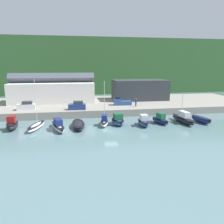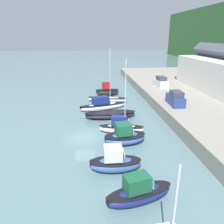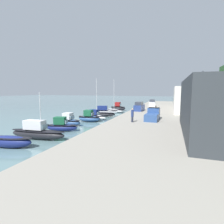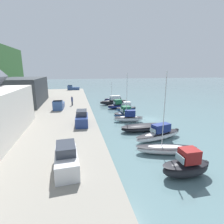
{
  "view_description": "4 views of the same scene",
  "coord_description": "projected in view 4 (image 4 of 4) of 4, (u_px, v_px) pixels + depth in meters",
  "views": [
    {
      "loc": [
        -6.52,
        -39.34,
        12.38
      ],
      "look_at": [
        1.67,
        9.07,
        1.84
      ],
      "focal_mm": 35.0,
      "sensor_mm": 36.0,
      "label": 1
    },
    {
      "loc": [
        24.23,
        0.64,
        11.73
      ],
      "look_at": [
        -4.63,
        3.94,
        1.48
      ],
      "focal_mm": 35.0,
      "sensor_mm": 36.0,
      "label": 2
    },
    {
      "loc": [
        35.29,
        21.12,
        6.68
      ],
      "look_at": [
        -3.05,
        7.9,
        1.57
      ],
      "focal_mm": 28.0,
      "sensor_mm": 36.0,
      "label": 3
    },
    {
      "loc": [
        -31.96,
        14.45,
        9.91
      ],
      "look_at": [
        1.15,
        7.58,
        1.64
      ],
      "focal_mm": 28.0,
      "sensor_mm": 36.0,
      "label": 4
    }
  ],
  "objects": [
    {
      "name": "moored_boat_0",
      "position": [
        186.0,
        166.0,
        16.45
      ],
      "size": [
        2.01,
        4.73,
        2.77
      ],
      "rotation": [
        0.0,
        0.0,
        0.01
      ],
      "color": "black",
      "rests_on": "ground_plane"
    },
    {
      "name": "moored_boat_9",
      "position": [
        113.0,
        100.0,
        54.3
      ],
      "size": [
        2.75,
        5.93,
        1.41
      ],
      "rotation": [
        0.0,
        0.0,
        0.19
      ],
      "color": "navy",
      "rests_on": "ground_plane"
    },
    {
      "name": "ground_plane",
      "position": [
        149.0,
        119.0,
        35.61
      ],
      "size": [
        320.0,
        320.0,
        0.0
      ],
      "primitive_type": "plane",
      "color": "slate"
    },
    {
      "name": "parked_car_0",
      "position": [
        66.0,
        159.0,
        14.46
      ],
      "size": [
        4.32,
        2.1,
        2.16
      ],
      "rotation": [
        0.0,
        0.0,
        1.64
      ],
      "color": "silver",
      "rests_on": "quay_promenade"
    },
    {
      "name": "moored_boat_6",
      "position": [
        126.0,
        108.0,
        41.75
      ],
      "size": [
        2.11,
        4.76,
        2.44
      ],
      "rotation": [
        0.0,
        0.0,
        -0.02
      ],
      "color": "#33568E",
      "rests_on": "ground_plane"
    },
    {
      "name": "moored_boat_3",
      "position": [
        143.0,
        127.0,
        28.87
      ],
      "size": [
        2.82,
        7.76,
        1.06
      ],
      "rotation": [
        0.0,
        0.0,
        0.05
      ],
      "color": "black",
      "rests_on": "ground_plane"
    },
    {
      "name": "yacht_club_building",
      "position": [
        23.0,
        91.0,
        42.0
      ],
      "size": [
        16.51,
        8.95,
        6.17
      ],
      "color": "#2D3338",
      "rests_on": "quay_promenade"
    },
    {
      "name": "moored_boat_4",
      "position": [
        129.0,
        117.0,
        33.83
      ],
      "size": [
        2.52,
        5.85,
        9.27
      ],
      "rotation": [
        0.0,
        0.0,
        -0.19
      ],
      "color": "white",
      "rests_on": "ground_plane"
    },
    {
      "name": "pickup_truck_1",
      "position": [
        59.0,
        105.0,
        36.82
      ],
      "size": [
        4.8,
        2.13,
        1.9
      ],
      "rotation": [
        0.0,
        0.0,
        1.53
      ],
      "color": "#2D4C84",
      "rests_on": "quay_promenade"
    },
    {
      "name": "parked_car_1",
      "position": [
        82.0,
        119.0,
        26.42
      ],
      "size": [
        4.3,
        2.04,
        2.16
      ],
      "rotation": [
        0.0,
        0.0,
        1.51
      ],
      "color": "navy",
      "rests_on": "quay_promenade"
    },
    {
      "name": "pickup_truck_0",
      "position": [
        72.0,
        88.0,
        71.46
      ],
      "size": [
        2.23,
        4.83,
        1.9
      ],
      "rotation": [
        0.0,
        0.0,
        -0.06
      ],
      "color": "#2D4C84",
      "rests_on": "quay_promenade"
    },
    {
      "name": "moored_boat_2",
      "position": [
        159.0,
        134.0,
        25.25
      ],
      "size": [
        3.82,
        8.09,
        2.29
      ],
      "rotation": [
        0.0,
        0.0,
        0.28
      ],
      "color": "white",
      "rests_on": "ground_plane"
    },
    {
      "name": "moored_boat_7",
      "position": [
        117.0,
        105.0,
        45.46
      ],
      "size": [
        2.94,
        5.52,
        2.32
      ],
      "rotation": [
        0.0,
        0.0,
        0.25
      ],
      "color": "navy",
      "rests_on": "ground_plane"
    },
    {
      "name": "moored_boat_1",
      "position": [
        166.0,
        149.0,
        20.99
      ],
      "size": [
        3.39,
        7.47,
        9.76
      ],
      "rotation": [
        0.0,
        0.0,
        -0.24
      ],
      "color": "white",
      "rests_on": "ground_plane"
    },
    {
      "name": "person_on_quay",
      "position": [
        72.0,
        101.0,
        40.56
      ],
      "size": [
        0.4,
        0.4,
        2.14
      ],
      "color": "#232838",
      "rests_on": "quay_promenade"
    },
    {
      "name": "quay_promenade",
      "position": [
        20.0,
        122.0,
        30.6
      ],
      "size": [
        91.22,
        25.73,
        1.75
      ],
      "color": "gray",
      "rests_on": "ground_plane"
    },
    {
      "name": "moored_boat_5",
      "position": [
        125.0,
        114.0,
        36.54
      ],
      "size": [
        2.96,
        4.99,
        2.48
      ],
      "rotation": [
        0.0,
        0.0,
        0.12
      ],
      "color": "#33568E",
      "rests_on": "ground_plane"
    },
    {
      "name": "moored_boat_8",
      "position": [
        114.0,
        101.0,
        50.38
      ],
      "size": [
        2.41,
        8.41,
        6.45
      ],
      "rotation": [
        0.0,
        0.0,
        0.08
      ],
      "color": "black",
      "rests_on": "ground_plane"
    }
  ]
}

